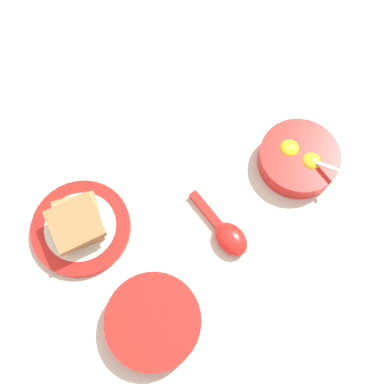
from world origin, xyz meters
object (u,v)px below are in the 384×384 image
(toast_sandwich, at_px, (76,222))
(congee_bowl, at_px, (153,321))
(toast_plate, at_px, (81,228))
(egg_bowl, at_px, (299,158))
(soup_spoon, at_px, (227,234))

(toast_sandwich, height_order, congee_bowl, toast_sandwich)
(toast_plate, bearing_deg, congee_bowl, -92.57)
(egg_bowl, height_order, toast_plate, egg_bowl)
(congee_bowl, bearing_deg, soup_spoon, 7.40)
(toast_plate, xyz_separation_m, congee_bowl, (-0.01, -0.21, 0.01))
(egg_bowl, distance_m, toast_plate, 0.41)
(soup_spoon, bearing_deg, egg_bowl, 4.44)
(soup_spoon, xyz_separation_m, congee_bowl, (-0.19, -0.02, 0.01))
(toast_sandwich, bearing_deg, congee_bowl, -92.42)
(soup_spoon, bearing_deg, congee_bowl, -172.60)
(toast_plate, distance_m, soup_spoon, 0.26)
(toast_plate, xyz_separation_m, toast_sandwich, (-0.00, 0.00, 0.03))
(soup_spoon, bearing_deg, toast_sandwich, 134.52)
(congee_bowl, bearing_deg, toast_sandwich, 87.58)
(toast_plate, bearing_deg, soup_spoon, -45.39)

